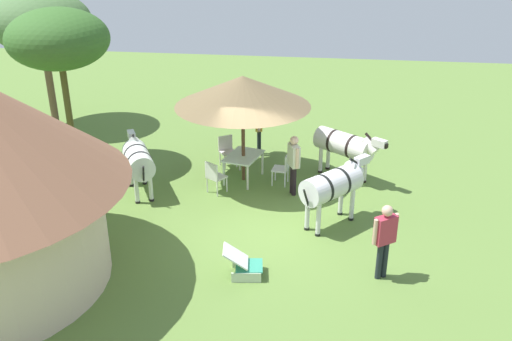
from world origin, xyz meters
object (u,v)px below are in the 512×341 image
object	(u,v)px
patio_dining_table	(243,158)
guest_beside_umbrella	(259,124)
standing_watcher	(385,235)
guest_behind_table	(294,160)
zebra_nearest_camera	(333,185)
patio_chair_near_hut	(214,175)
zebra_by_umbrella	(138,160)
striped_lounge_chair	(244,264)
patio_chair_west_end	(227,149)
acacia_tree_far_lawn	(58,40)
patio_chair_near_lawn	(283,167)
acacia_tree_right_background	(40,22)
zebra_toward_hut	(345,145)
shade_umbrella	(243,91)

from	to	relation	value
patio_dining_table	guest_beside_umbrella	bearing A→B (deg)	-5.65
standing_watcher	guest_beside_umbrella	bearing A→B (deg)	82.85
guest_behind_table	standing_watcher	bearing A→B (deg)	5.86
zebra_nearest_camera	patio_dining_table	bearing A→B (deg)	-179.43
zebra_nearest_camera	patio_chair_near_hut	bearing A→B (deg)	-159.77
patio_chair_near_hut	zebra_nearest_camera	size ratio (longest dim) A/B	0.51
guest_behind_table	standing_watcher	size ratio (longest dim) A/B	1.00
patio_chair_near_hut	guest_beside_umbrella	size ratio (longest dim) A/B	0.54
guest_beside_umbrella	zebra_by_umbrella	distance (m)	4.16
striped_lounge_chair	patio_chair_west_end	bearing A→B (deg)	-173.63
zebra_nearest_camera	acacia_tree_far_lawn	bearing A→B (deg)	-156.59
guest_beside_umbrella	acacia_tree_far_lawn	xyz separation A→B (m)	(-1.51, 5.36, 2.72)
standing_watcher	striped_lounge_chair	world-z (taller)	standing_watcher
guest_beside_umbrella	striped_lounge_chair	distance (m)	6.55
patio_chair_near_lawn	acacia_tree_right_background	bearing A→B (deg)	73.39
zebra_nearest_camera	acacia_tree_far_lawn	size ratio (longest dim) A/B	0.39
patio_chair_near_lawn	standing_watcher	bearing A→B (deg)	-142.60
patio_chair_west_end	guest_beside_umbrella	bearing A→B (deg)	-165.48
acacia_tree_far_lawn	zebra_by_umbrella	bearing A→B (deg)	-121.54
zebra_toward_hut	patio_chair_near_hut	bearing A→B (deg)	-30.02
zebra_toward_hut	acacia_tree_far_lawn	size ratio (longest dim) A/B	0.44
shade_umbrella	acacia_tree_far_lawn	xyz separation A→B (m)	(0.39, 5.17, 1.14)
striped_lounge_chair	acacia_tree_right_background	bearing A→B (deg)	-143.01
acacia_tree_far_lawn	acacia_tree_right_background	world-z (taller)	acacia_tree_right_background
patio_chair_west_end	acacia_tree_right_background	xyz separation A→B (m)	(2.68, 6.72, 3.10)
patio_chair_near_hut	guest_beside_umbrella	distance (m)	3.00
patio_chair_west_end	guest_beside_umbrella	xyz separation A→B (m)	(0.96, -0.83, 0.48)
patio_chair_near_hut	standing_watcher	world-z (taller)	standing_watcher
shade_umbrella	standing_watcher	world-z (taller)	shade_umbrella
patio_dining_table	standing_watcher	size ratio (longest dim) A/B	0.83
acacia_tree_far_lawn	patio_chair_west_end	bearing A→B (deg)	-83.12
patio_chair_near_hut	acacia_tree_right_background	xyz separation A→B (m)	(4.57, 6.74, 3.10)
guest_beside_umbrella	patio_chair_near_hut	bearing A→B (deg)	158.20
striped_lounge_chair	zebra_by_umbrella	bearing A→B (deg)	-143.17
patio_chair_near_hut	zebra_nearest_camera	world-z (taller)	zebra_nearest_camera
striped_lounge_chair	patio_chair_near_lawn	bearing A→B (deg)	167.25
patio_chair_west_end	patio_dining_table	bearing A→B (deg)	90.00
patio_dining_table	guest_beside_umbrella	distance (m)	1.94
striped_lounge_chair	patio_chair_near_hut	bearing A→B (deg)	-167.09
patio_chair_west_end	zebra_nearest_camera	world-z (taller)	zebra_nearest_camera
zebra_by_umbrella	acacia_tree_right_background	xyz separation A→B (m)	(4.79, 4.75, 2.66)
patio_chair_west_end	standing_watcher	distance (m)	6.69
patio_chair_west_end	patio_chair_near_hut	world-z (taller)	same
zebra_by_umbrella	acacia_tree_right_background	distance (m)	7.25
acacia_tree_right_background	striped_lounge_chair	bearing A→B (deg)	-135.34
guest_beside_umbrella	zebra_by_umbrella	bearing A→B (deg)	131.85
patio_chair_near_hut	zebra_nearest_camera	bearing A→B (deg)	11.62
patio_chair_west_end	acacia_tree_right_background	bearing A→B (deg)	-56.24
zebra_nearest_camera	acacia_tree_right_background	world-z (taller)	acacia_tree_right_background
zebra_by_umbrella	acacia_tree_right_background	size ratio (longest dim) A/B	0.41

